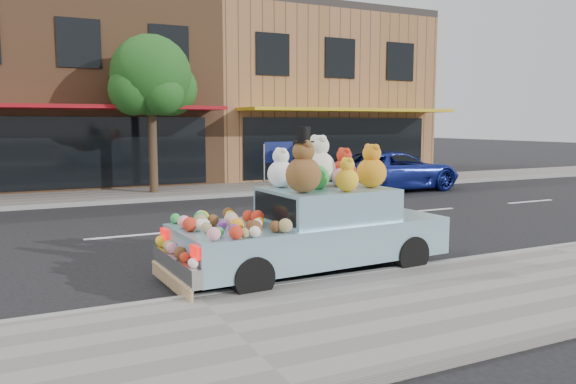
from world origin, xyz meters
TOP-DOWN VIEW (x-y plane):
  - ground at (0.00, 0.00)m, footprint 120.00×120.00m
  - near_sidewalk at (0.00, -6.50)m, footprint 60.00×3.00m
  - far_sidewalk at (0.00, 6.50)m, footprint 60.00×3.00m
  - near_kerb at (0.00, -5.00)m, footprint 60.00×0.12m
  - far_kerb at (0.00, 5.00)m, footprint 60.00×0.12m
  - storefront_mid at (0.00, 11.97)m, footprint 10.00×9.80m
  - storefront_right at (10.00, 11.97)m, footprint 10.00×9.80m
  - street_tree at (2.03, 6.55)m, footprint 3.00×2.70m
  - car_blue at (9.94, 4.20)m, footprint 5.19×2.64m
  - art_car at (2.14, -4.26)m, footprint 4.57×1.99m

SIDE VIEW (x-z plane):
  - ground at x=0.00m, z-range 0.00..0.00m
  - near_sidewalk at x=0.00m, z-range 0.00..0.12m
  - far_sidewalk at x=0.00m, z-range 0.00..0.12m
  - near_kerb at x=0.00m, z-range 0.00..0.13m
  - far_kerb at x=0.00m, z-range 0.00..0.13m
  - car_blue at x=9.94m, z-range 0.00..1.41m
  - art_car at x=2.14m, z-range -0.36..1.97m
  - storefront_mid at x=0.00m, z-range -0.01..7.29m
  - storefront_right at x=10.00m, z-range -0.01..7.29m
  - street_tree at x=2.03m, z-range 1.08..6.30m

